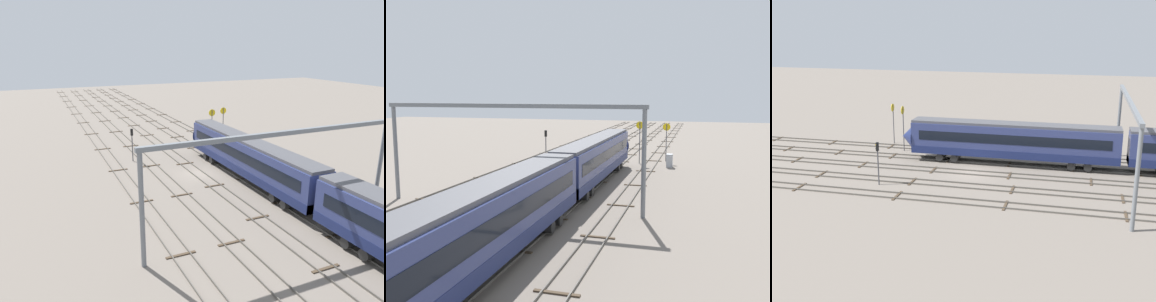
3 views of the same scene
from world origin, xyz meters
The scene contains 11 objects.
ground_plane centered at (0.00, 0.00, 0.00)m, with size 206.04×206.04×0.00m, color slate.
track_near_foreground centered at (0.00, -8.76, 0.07)m, with size 190.04×2.40×0.16m.
track_with_train centered at (0.00, -4.38, 0.07)m, with size 190.04×2.40×0.16m.
track_middle centered at (0.00, 0.00, 0.07)m, with size 190.04×2.40×0.16m.
track_second_far centered at (0.00, 4.38, 0.07)m, with size 190.04×2.40×0.16m.
track_far_background centered at (0.00, 8.76, 0.07)m, with size 190.04×2.40×0.16m.
overhead_gantry centered at (-16.05, 0.30, 6.92)m, with size 0.40×23.39×8.89m.
speed_sign_near_foreground centered at (13.26, -10.52, 3.67)m, with size 0.14×1.07×5.50m.
speed_sign_mid_trackside centered at (10.52, -7.08, 3.88)m, with size 0.14×1.05×5.87m.
signal_light_trackside_approach centered at (8.33, 6.02, 2.95)m, with size 0.31×0.32×4.50m.
relay_cabinet centered at (8.39, -11.38, 0.88)m, with size 1.14×0.79×1.75m.
Camera 3 is at (-11.48, 49.73, 16.50)m, focal length 45.21 mm.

